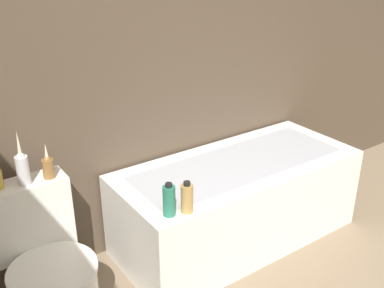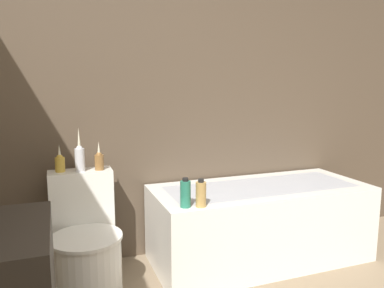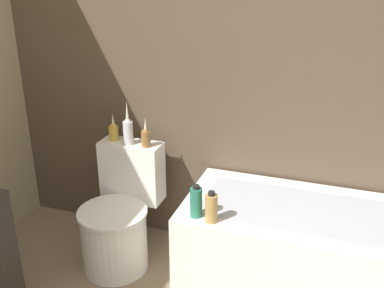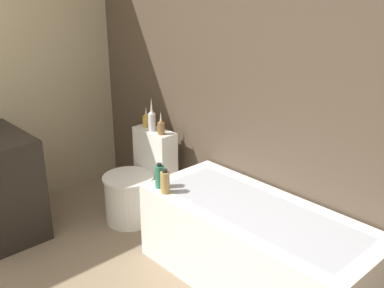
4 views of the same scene
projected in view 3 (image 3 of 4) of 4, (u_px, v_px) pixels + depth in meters
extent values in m
cube|color=brown|center=(213.00, 53.00, 2.69)|extent=(6.40, 0.06, 2.60)
cube|color=white|center=(325.00, 258.00, 2.50)|extent=(1.59, 0.69, 0.56)
cube|color=#B7BCC6|center=(330.00, 215.00, 2.39)|extent=(1.39, 0.49, 0.01)
cylinder|color=white|center=(114.00, 240.00, 2.80)|extent=(0.41, 0.41, 0.39)
cylinder|color=white|center=(112.00, 212.00, 2.73)|extent=(0.43, 0.43, 0.02)
cube|color=white|center=(132.00, 171.00, 2.92)|extent=(0.40, 0.17, 0.40)
cylinder|color=gold|center=(114.00, 133.00, 2.88)|extent=(0.06, 0.06, 0.09)
sphere|color=gold|center=(113.00, 126.00, 2.86)|extent=(0.04, 0.04, 0.04)
cone|color=beige|center=(113.00, 120.00, 2.84)|extent=(0.02, 0.02, 0.08)
cylinder|color=silver|center=(128.00, 133.00, 2.80)|extent=(0.06, 0.06, 0.15)
sphere|color=silver|center=(128.00, 122.00, 2.77)|extent=(0.04, 0.04, 0.04)
cone|color=beige|center=(127.00, 111.00, 2.75)|extent=(0.02, 0.02, 0.13)
cylinder|color=olive|center=(146.00, 139.00, 2.77)|extent=(0.06, 0.06, 0.10)
sphere|color=olive|center=(146.00, 131.00, 2.75)|extent=(0.04, 0.04, 0.04)
cone|color=beige|center=(145.00, 125.00, 2.73)|extent=(0.02, 0.02, 0.09)
cylinder|color=#267259|center=(196.00, 203.00, 2.35)|extent=(0.06, 0.06, 0.16)
cylinder|color=black|center=(196.00, 187.00, 2.31)|extent=(0.04, 0.04, 0.02)
cylinder|color=tan|center=(211.00, 209.00, 2.30)|extent=(0.06, 0.06, 0.15)
cylinder|color=black|center=(212.00, 194.00, 2.26)|extent=(0.04, 0.04, 0.02)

